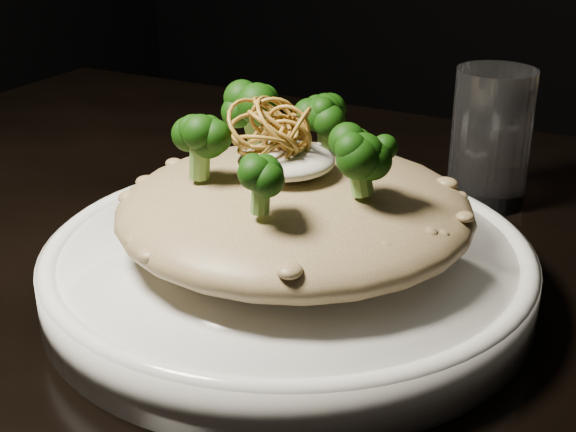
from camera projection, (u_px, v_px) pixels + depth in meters
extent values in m
cube|color=black|center=(307.00, 296.00, 0.57)|extent=(1.10, 0.80, 0.04)
cylinder|color=black|center=(116.00, 344.00, 1.19)|extent=(0.05, 0.05, 0.71)
cylinder|color=white|center=(288.00, 269.00, 0.53)|extent=(0.32, 0.32, 0.03)
ellipsoid|color=brown|center=(295.00, 209.00, 0.52)|extent=(0.23, 0.23, 0.05)
ellipsoid|color=silver|center=(286.00, 160.00, 0.50)|extent=(0.06, 0.06, 0.02)
cylinder|color=white|center=(491.00, 138.00, 0.65)|extent=(0.07, 0.07, 0.11)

